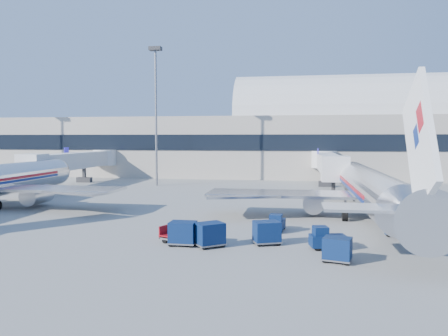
% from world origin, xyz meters
% --- Properties ---
extents(ground, '(260.00, 260.00, 0.00)m').
position_xyz_m(ground, '(0.00, 0.00, 0.00)').
color(ground, gray).
rests_on(ground, ground).
extents(terminal, '(170.00, 28.15, 21.00)m').
position_xyz_m(terminal, '(-13.60, 55.96, 7.52)').
color(terminal, '#B2AA9E').
rests_on(terminal, ground).
extents(airliner_main, '(32.00, 37.26, 12.07)m').
position_xyz_m(airliner_main, '(10.00, 4.51, 2.93)').
color(airliner_main, silver).
rests_on(airliner_main, ground).
extents(jetbridge_near, '(4.40, 27.50, 6.25)m').
position_xyz_m(jetbridge_near, '(7.60, 30.81, 3.93)').
color(jetbridge_near, silver).
rests_on(jetbridge_near, ground).
extents(jetbridge_mid, '(4.40, 27.50, 6.25)m').
position_xyz_m(jetbridge_mid, '(-34.40, 30.81, 3.93)').
color(jetbridge_mid, silver).
rests_on(jetbridge_mid, ground).
extents(mast_west, '(2.00, 1.20, 22.60)m').
position_xyz_m(mast_west, '(-20.00, 30.00, 14.79)').
color(mast_west, slate).
rests_on(mast_west, ground).
extents(tug_lead, '(2.72, 1.76, 1.63)m').
position_xyz_m(tug_lead, '(4.98, -7.46, 0.74)').
color(tug_lead, '#091C45').
rests_on(tug_lead, ground).
extents(tug_right, '(2.51, 2.30, 1.49)m').
position_xyz_m(tug_right, '(11.02, -2.83, 0.68)').
color(tug_right, '#091C45').
rests_on(tug_right, ground).
extents(tug_left, '(1.44, 2.45, 1.51)m').
position_xyz_m(tug_left, '(1.20, -2.09, 0.69)').
color(tug_left, '#091C45').
rests_on(tug_left, ground).
extents(cart_train_a, '(2.37, 2.11, 1.73)m').
position_xyz_m(cart_train_a, '(0.69, -6.80, 0.92)').
color(cart_train_a, '#091C45').
rests_on(cart_train_a, ground).
extents(cart_train_b, '(2.52, 2.44, 1.77)m').
position_xyz_m(cart_train_b, '(-3.32, -8.23, 0.94)').
color(cart_train_b, '#091C45').
rests_on(cart_train_b, ground).
extents(cart_train_c, '(2.00, 1.53, 1.76)m').
position_xyz_m(cart_train_c, '(-5.37, -8.13, 0.94)').
color(cart_train_c, '#091C45').
rests_on(cart_train_c, ground).
extents(cart_solo_near, '(2.09, 1.78, 1.59)m').
position_xyz_m(cart_solo_near, '(5.45, -10.71, 0.85)').
color(cart_solo_near, '#091C45').
rests_on(cart_solo_near, ground).
extents(cart_open_red, '(2.75, 2.40, 0.62)m').
position_xyz_m(cart_open_red, '(-5.96, -7.48, 0.44)').
color(cart_open_red, slate).
rests_on(cart_open_red, ground).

